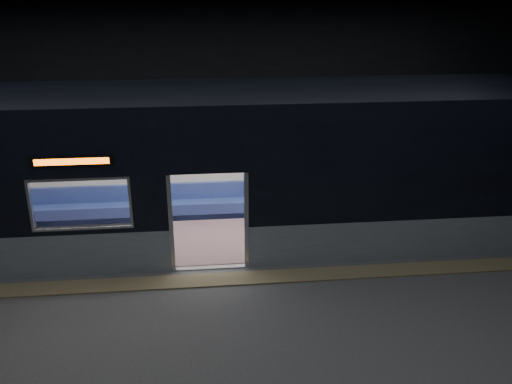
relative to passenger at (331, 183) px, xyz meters
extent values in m
cube|color=#47494C|center=(-3.06, -3.55, -0.83)|extent=(24.00, 14.00, 0.01)
cube|color=black|center=(-3.06, -3.55, 4.16)|extent=(24.00, 14.00, 0.04)
cube|color=black|center=(-3.06, 3.43, 1.68)|extent=(24.00, 0.04, 5.00)
cube|color=#8C7F59|center=(-3.06, -3.00, -0.81)|extent=(22.80, 0.50, 0.03)
cube|color=#8C9CA7|center=(1.79, -2.49, -0.37)|extent=(8.30, 0.12, 0.90)
cube|color=black|center=(1.79, -2.49, 1.23)|extent=(8.30, 0.12, 2.30)
cube|color=black|center=(-3.06, -2.49, 1.80)|extent=(1.40, 0.12, 1.15)
cube|color=#B7BABC|center=(-3.80, -2.49, 0.20)|extent=(0.08, 0.14, 2.05)
cube|color=#B7BABC|center=(-2.32, -2.49, 0.20)|extent=(0.08, 0.14, 2.05)
cube|color=black|center=(-5.51, -2.57, 1.57)|extent=(1.50, 0.04, 0.18)
cube|color=#E65C0A|center=(-5.51, -2.57, 1.57)|extent=(1.34, 0.03, 0.12)
cube|color=beige|center=(-3.06, 0.39, 0.78)|extent=(18.00, 0.12, 3.20)
cube|color=black|center=(-3.06, -1.05, 2.45)|extent=(18.00, 3.00, 0.15)
cube|color=gray|center=(-3.06, -1.05, -0.80)|extent=(17.76, 2.76, 0.04)
cube|color=beige|center=(-3.06, -1.05, 1.53)|extent=(17.76, 2.76, 0.10)
cube|color=navy|center=(-3.06, 0.07, -0.58)|extent=(11.00, 0.48, 0.41)
cube|color=navy|center=(-3.06, 0.26, -0.17)|extent=(11.00, 0.10, 0.40)
cube|color=#6F515D|center=(-6.36, -2.14, -0.58)|extent=(4.40, 0.48, 0.41)
cube|color=#6F515D|center=(0.24, -2.14, -0.58)|extent=(4.40, 0.48, 0.41)
cylinder|color=silver|center=(-4.01, -2.18, 0.35)|extent=(0.04, 0.04, 2.26)
cylinder|color=silver|center=(-4.01, 0.08, 0.35)|extent=(0.04, 0.04, 2.26)
cylinder|color=silver|center=(-2.11, -2.18, 0.35)|extent=(0.04, 0.04, 2.26)
cylinder|color=silver|center=(-2.11, 0.08, 0.35)|extent=(0.04, 0.04, 2.26)
cylinder|color=silver|center=(-3.06, 0.03, 1.13)|extent=(11.00, 0.03, 0.03)
cube|color=black|center=(-0.11, -0.16, -0.29)|extent=(0.18, 0.50, 0.17)
cube|color=black|center=(0.11, -0.16, -0.29)|extent=(0.18, 0.50, 0.17)
cylinder|color=black|center=(-0.11, -0.39, -0.57)|extent=(0.12, 0.12, 0.43)
cylinder|color=black|center=(0.11, -0.39, -0.57)|extent=(0.12, 0.12, 0.43)
cube|color=#CE5877|center=(0.00, 0.04, -0.27)|extent=(0.42, 0.23, 0.21)
cylinder|color=#CE5877|center=(0.00, 0.08, 0.10)|extent=(0.42, 0.42, 0.55)
sphere|color=tan|center=(0.00, 0.05, 0.49)|extent=(0.22, 0.22, 0.22)
sphere|color=black|center=(0.00, 0.10, 0.53)|extent=(0.23, 0.23, 0.23)
cube|color=black|center=(0.02, -0.24, -0.13)|extent=(0.32, 0.29, 0.15)
cube|color=white|center=(1.94, 0.31, 0.63)|extent=(0.94, 0.03, 0.61)
camera|label=1|loc=(-3.14, -12.24, 4.61)|focal=38.00mm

